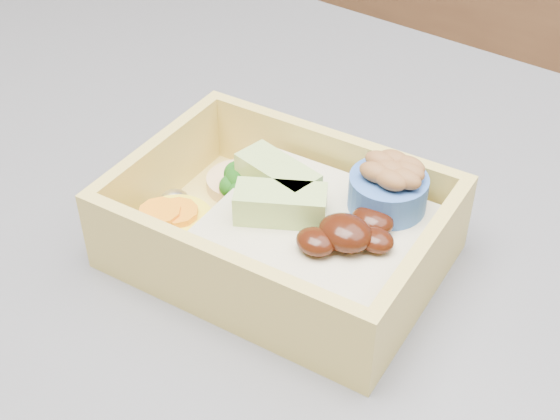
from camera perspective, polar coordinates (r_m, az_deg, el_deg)
The scene contains 1 object.
bento_box at distance 0.44m, azimuth 0.84°, elevation -1.27°, with size 0.19×0.15×0.07m.
Camera 1 is at (0.42, -0.26, 1.23)m, focal length 50.00 mm.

